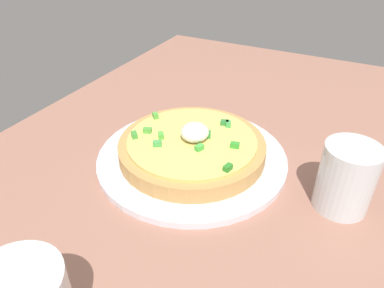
{
  "coord_description": "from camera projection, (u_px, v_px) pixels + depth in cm",
  "views": [
    {
      "loc": [
        43.01,
        16.73,
        37.28
      ],
      "look_at": [
        1.77,
        -4.29,
        6.49
      ],
      "focal_mm": 33.52,
      "sensor_mm": 36.0,
      "label": 1
    }
  ],
  "objects": [
    {
      "name": "pizza",
      "position": [
        192.0,
        147.0,
        0.56
      ],
      "size": [
        22.84,
        22.84,
        5.6
      ],
      "color": "tan",
      "rests_on": "plate"
    },
    {
      "name": "cup_far",
      "position": [
        345.0,
        181.0,
        0.46
      ],
      "size": [
        7.18,
        7.18,
        9.34
      ],
      "color": "silver",
      "rests_on": "dining_table"
    },
    {
      "name": "dining_table",
      "position": [
        221.0,
        170.0,
        0.58
      ],
      "size": [
        111.44,
        77.51,
        3.42
      ],
      "primitive_type": "cube",
      "color": "#A36F5C",
      "rests_on": "ground"
    },
    {
      "name": "plate",
      "position": [
        192.0,
        157.0,
        0.57
      ],
      "size": [
        29.77,
        29.77,
        1.07
      ],
      "primitive_type": "cylinder",
      "color": "white",
      "rests_on": "dining_table"
    }
  ]
}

